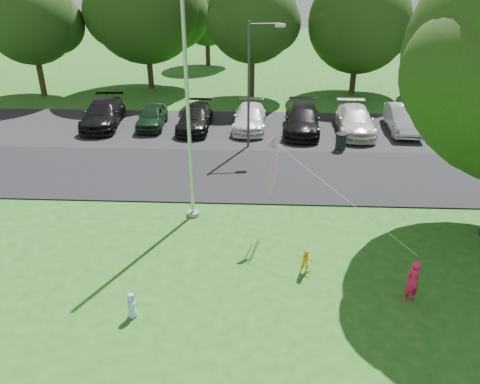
{
  "coord_description": "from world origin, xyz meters",
  "views": [
    {
      "loc": [
        -0.85,
        -11.38,
        9.38
      ],
      "look_at": [
        -1.56,
        4.0,
        1.6
      ],
      "focal_mm": 35.0,
      "sensor_mm": 36.0,
      "label": 1
    }
  ],
  "objects_px": {
    "flagpole": "(188,116)",
    "street_lamp": "(254,75)",
    "woman": "(412,281)",
    "child_blue": "(132,305)",
    "kite": "(277,157)",
    "child_yellow": "(306,262)",
    "trash_can": "(341,142)"
  },
  "relations": [
    {
      "from": "woman",
      "to": "street_lamp",
      "type": "bearing_deg",
      "value": -92.33
    },
    {
      "from": "kite",
      "to": "child_blue",
      "type": "bearing_deg",
      "value": -165.72
    },
    {
      "from": "child_blue",
      "to": "street_lamp",
      "type": "bearing_deg",
      "value": 8.25
    },
    {
      "from": "flagpole",
      "to": "street_lamp",
      "type": "distance_m",
      "value": 8.0
    },
    {
      "from": "flagpole",
      "to": "child_blue",
      "type": "relative_size",
      "value": 12.17
    },
    {
      "from": "child_yellow",
      "to": "child_blue",
      "type": "height_order",
      "value": "child_yellow"
    },
    {
      "from": "trash_can",
      "to": "child_blue",
      "type": "height_order",
      "value": "trash_can"
    },
    {
      "from": "street_lamp",
      "to": "child_blue",
      "type": "distance_m",
      "value": 14.5
    },
    {
      "from": "flagpole",
      "to": "trash_can",
      "type": "distance_m",
      "value": 10.84
    },
    {
      "from": "street_lamp",
      "to": "child_yellow",
      "type": "relative_size",
      "value": 7.29
    },
    {
      "from": "child_blue",
      "to": "kite",
      "type": "distance_m",
      "value": 6.97
    },
    {
      "from": "trash_can",
      "to": "woman",
      "type": "relative_size",
      "value": 0.65
    },
    {
      "from": "street_lamp",
      "to": "trash_can",
      "type": "distance_m",
      "value": 5.87
    },
    {
      "from": "trash_can",
      "to": "child_blue",
      "type": "bearing_deg",
      "value": -120.49
    },
    {
      "from": "kite",
      "to": "street_lamp",
      "type": "bearing_deg",
      "value": 61.48
    },
    {
      "from": "child_yellow",
      "to": "kite",
      "type": "bearing_deg",
      "value": 102.02
    },
    {
      "from": "street_lamp",
      "to": "woman",
      "type": "relative_size",
      "value": 4.57
    },
    {
      "from": "trash_can",
      "to": "woman",
      "type": "distance_m",
      "value": 12.35
    },
    {
      "from": "woman",
      "to": "child_yellow",
      "type": "relative_size",
      "value": 1.6
    },
    {
      "from": "flagpole",
      "to": "street_lamp",
      "type": "height_order",
      "value": "flagpole"
    },
    {
      "from": "street_lamp",
      "to": "kite",
      "type": "bearing_deg",
      "value": -92.69
    },
    {
      "from": "child_blue",
      "to": "kite",
      "type": "height_order",
      "value": "kite"
    },
    {
      "from": "flagpole",
      "to": "kite",
      "type": "xyz_separation_m",
      "value": [
        3.25,
        -1.14,
        -1.08
      ]
    },
    {
      "from": "street_lamp",
      "to": "child_yellow",
      "type": "height_order",
      "value": "street_lamp"
    },
    {
      "from": "trash_can",
      "to": "child_yellow",
      "type": "distance_m",
      "value": 11.45
    },
    {
      "from": "woman",
      "to": "child_blue",
      "type": "xyz_separation_m",
      "value": [
        -8.22,
        -1.1,
        -0.31
      ]
    },
    {
      "from": "flagpole",
      "to": "child_yellow",
      "type": "height_order",
      "value": "flagpole"
    },
    {
      "from": "street_lamp",
      "to": "child_blue",
      "type": "bearing_deg",
      "value": -112.33
    },
    {
      "from": "flagpole",
      "to": "woman",
      "type": "height_order",
      "value": "flagpole"
    },
    {
      "from": "street_lamp",
      "to": "child_yellow",
      "type": "distance_m",
      "value": 12.06
    },
    {
      "from": "street_lamp",
      "to": "child_blue",
      "type": "relative_size",
      "value": 8.01
    },
    {
      "from": "trash_can",
      "to": "child_yellow",
      "type": "xyz_separation_m",
      "value": [
        -2.72,
        -11.12,
        -0.02
      ]
    }
  ]
}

